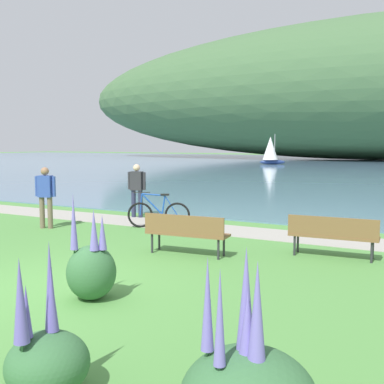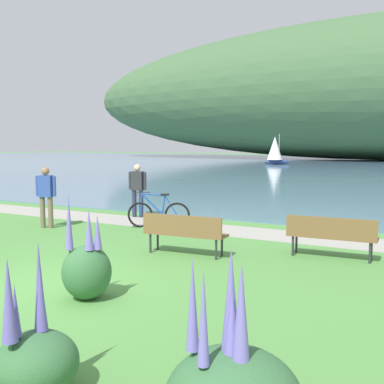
{
  "view_description": "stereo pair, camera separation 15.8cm",
  "coord_description": "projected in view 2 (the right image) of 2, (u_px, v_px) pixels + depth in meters",
  "views": [
    {
      "loc": [
        5.68,
        -5.48,
        2.36
      ],
      "look_at": [
        -0.47,
        6.06,
        1.0
      ],
      "focal_mm": 43.62,
      "sensor_mm": 36.0,
      "label": 1
    },
    {
      "loc": [
        5.82,
        -5.41,
        2.36
      ],
      "look_at": [
        -0.47,
        6.06,
        1.0
      ],
      "focal_mm": 43.62,
      "sensor_mm": 36.0,
      "label": 2
    }
  ],
  "objects": [
    {
      "name": "park_bench_further_along",
      "position": [
        331.0,
        234.0,
        9.56
      ],
      "size": [
        1.83,
        0.59,
        0.88
      ],
      "color": "brown",
      "rests_on": "ground"
    },
    {
      "name": "ground_plane",
      "position": [
        42.0,
        286.0,
        7.75
      ],
      "size": [
        200.0,
        200.0,
        0.0
      ],
      "primitive_type": "plane",
      "color": "#518E42"
    },
    {
      "name": "sailboat_mid_bay",
      "position": [
        275.0,
        150.0,
        52.3
      ],
      "size": [
        2.88,
        2.45,
        3.4
      ],
      "color": "navy",
      "rests_on": "bay_water"
    },
    {
      "name": "park_bench_near_camera",
      "position": [
        184.0,
        231.0,
        9.85
      ],
      "size": [
        1.83,
        0.63,
        0.88
      ],
      "color": "brown",
      "rests_on": "ground"
    },
    {
      "name": "echium_bush_closest_to_camera",
      "position": [
        87.0,
        269.0,
        7.07
      ],
      "size": [
        0.75,
        0.75,
        1.63
      ],
      "color": "#386B3D",
      "rests_on": "ground"
    },
    {
      "name": "person_on_the_grass",
      "position": [
        46.0,
        193.0,
        13.01
      ],
      "size": [
        0.59,
        0.32,
        1.71
      ],
      "color": "#72604C",
      "rests_on": "ground"
    },
    {
      "name": "distant_hillside",
      "position": [
        381.0,
        89.0,
        65.5
      ],
      "size": [
        96.68,
        28.0,
        19.94
      ],
      "primitive_type": "ellipsoid",
      "color": "#42663D",
      "rests_on": "bay_water"
    },
    {
      "name": "bicycle_leaning_near_bench",
      "position": [
        158.0,
        214.0,
        13.11
      ],
      "size": [
        1.63,
        0.81,
        1.01
      ],
      "color": "black",
      "rests_on": "ground"
    },
    {
      "name": "person_at_shoreline",
      "position": [
        138.0,
        187.0,
        14.88
      ],
      "size": [
        0.6,
        0.29,
        1.71
      ],
      "color": "#282D47",
      "rests_on": "ground"
    },
    {
      "name": "echium_bush_mid_cluster",
      "position": [
        36.0,
        356.0,
        4.38
      ],
      "size": [
        0.79,
        0.79,
        1.46
      ],
      "color": "#386B3D",
      "rests_on": "ground"
    },
    {
      "name": "shoreline_path",
      "position": [
        206.0,
        228.0,
        13.01
      ],
      "size": [
        60.0,
        1.5,
        0.01
      ],
      "primitive_type": "cube",
      "color": "#A39E93",
      "rests_on": "ground"
    },
    {
      "name": "bay_water",
      "position": [
        384.0,
        166.0,
        49.23
      ],
      "size": [
        180.0,
        80.0,
        0.04
      ],
      "primitive_type": "cube",
      "color": "#5B7F9E",
      "rests_on": "ground"
    }
  ]
}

